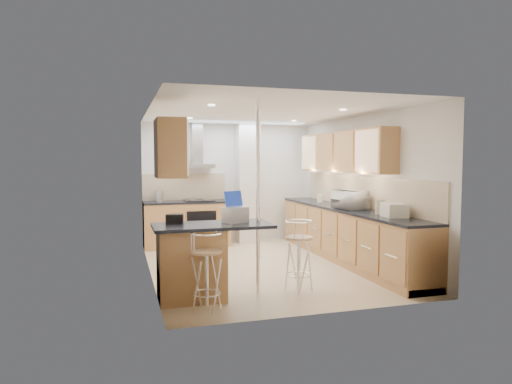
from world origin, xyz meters
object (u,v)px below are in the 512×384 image
object	(u,v)px
bar_stool_end	(299,255)
microwave	(350,200)
bar_stool_near	(207,271)
bread_bin	(394,210)
laptop	(235,215)

from	to	relation	value
bar_stool_end	microwave	bearing A→B (deg)	-8.03
bar_stool_near	bread_bin	size ratio (longest dim) A/B	2.48
microwave	bar_stool_near	xyz separation A→B (m)	(-2.75, -1.70, -0.62)
laptop	bar_stool_near	size ratio (longest dim) A/B	0.31
bread_bin	laptop	bearing A→B (deg)	-167.67
bar_stool_near	laptop	bearing A→B (deg)	57.05
microwave	bar_stool_near	bearing A→B (deg)	112.22
microwave	bread_bin	size ratio (longest dim) A/B	1.52
laptop	bar_stool_end	size ratio (longest dim) A/B	0.30
laptop	bread_bin	world-z (taller)	laptop
microwave	bar_stool_end	size ratio (longest dim) A/B	0.60
microwave	bread_bin	xyz separation A→B (m)	(0.10, -1.13, -0.06)
bar_stool_near	bar_stool_end	distance (m)	1.40
bar_stool_near	bar_stool_end	world-z (taller)	bar_stool_end
microwave	bar_stool_end	xyz separation A→B (m)	(-1.43, -1.25, -0.60)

